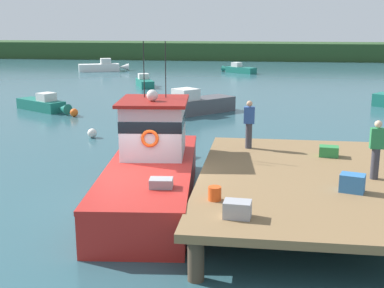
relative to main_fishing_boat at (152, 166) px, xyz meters
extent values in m
plane|color=#2D5660|center=(-0.14, -1.07, -1.01)|extent=(200.00, 200.00, 0.00)
cylinder|color=#4C3D2D|center=(2.06, -5.17, -0.51)|extent=(0.36, 0.36, 1.00)
cylinder|color=#4C3D2D|center=(2.06, 3.03, -0.51)|extent=(0.36, 0.36, 1.00)
cylinder|color=#4C3D2D|center=(7.26, 3.03, -0.51)|extent=(0.36, 0.36, 1.00)
cube|color=olive|center=(4.66, -1.07, 0.09)|extent=(6.00, 9.00, 0.20)
cube|color=red|center=(0.06, -0.56, -0.46)|extent=(3.28, 8.21, 1.10)
cone|color=red|center=(-0.43, 4.31, -0.46)|extent=(1.27, 1.90, 1.10)
cube|color=black|center=(0.06, -0.56, -0.01)|extent=(3.29, 8.05, 0.12)
cube|color=red|center=(0.06, -0.56, 0.15)|extent=(3.32, 8.21, 0.12)
cube|color=silver|center=(-0.06, 0.63, 0.99)|extent=(2.11, 2.38, 1.80)
cube|color=black|center=(-0.06, 0.63, 1.31)|extent=(2.13, 2.40, 0.36)
cube|color=maroon|center=(-0.06, 0.63, 1.94)|extent=(2.38, 2.70, 0.10)
sphere|color=white|center=(-0.03, 0.33, 2.17)|extent=(0.36, 0.36, 0.36)
cylinder|color=black|center=(-0.46, 1.09, 2.89)|extent=(0.03, 0.03, 1.80)
cylinder|color=black|center=(0.23, 1.16, 2.89)|extent=(0.03, 0.03, 1.80)
cube|color=#939399|center=(0.82, -2.70, 0.27)|extent=(0.64, 0.50, 0.36)
torus|color=orange|center=(-0.06, -3.39, 0.15)|extent=(0.61, 0.61, 0.12)
torus|color=#EA5119|center=(0.05, -0.50, 0.99)|extent=(0.55, 0.15, 0.54)
cube|color=#2D8442|center=(5.51, 1.19, 0.36)|extent=(0.65, 0.51, 0.33)
cube|color=#3370B2|center=(5.67, -2.30, 0.42)|extent=(0.70, 0.59, 0.46)
cube|color=#9E9EA3|center=(2.88, -4.45, 0.38)|extent=(0.63, 0.48, 0.38)
cylinder|color=#E04C19|center=(2.28, -3.41, 0.36)|extent=(0.32, 0.32, 0.34)
cylinder|color=#383842|center=(2.93, 1.94, 0.62)|extent=(0.22, 0.22, 0.86)
cube|color=#2D56A8|center=(2.93, 1.94, 1.33)|extent=(0.36, 0.22, 0.56)
sphere|color=tan|center=(2.93, 1.94, 1.72)|extent=(0.20, 0.20, 0.20)
cylinder|color=#383842|center=(6.45, -1.09, 0.62)|extent=(0.22, 0.22, 0.86)
cube|color=#287F47|center=(6.45, -1.09, 1.33)|extent=(0.36, 0.22, 0.56)
sphere|color=beige|center=(6.45, -1.09, 1.72)|extent=(0.20, 0.20, 0.20)
cube|color=#196B5B|center=(-6.56, 27.20, -0.70)|extent=(2.25, 3.48, 0.61)
cone|color=#196B5B|center=(-7.35, 29.12, -0.70)|extent=(0.88, 1.00, 0.61)
cube|color=silver|center=(-6.78, 27.74, -0.17)|extent=(1.10, 1.09, 0.45)
cube|color=#196B5B|center=(0.98, 40.16, -0.69)|extent=(3.41, 2.99, 0.63)
cone|color=#196B5B|center=(-0.73, 41.48, -0.69)|extent=(1.07, 1.03, 0.63)
cube|color=silver|center=(0.50, 40.53, -0.14)|extent=(1.22, 1.23, 0.47)
cube|color=white|center=(-14.72, 40.02, -0.61)|extent=(4.58, 2.96, 0.80)
cone|color=white|center=(-12.19, 41.07, -0.61)|extent=(1.32, 1.15, 0.80)
cube|color=silver|center=(-14.01, 40.32, 0.09)|extent=(1.44, 1.45, 0.60)
cube|color=#196B5B|center=(-10.32, 14.85, -0.68)|extent=(3.66, 2.82, 0.65)
cone|color=#196B5B|center=(-8.40, 13.69, -0.68)|extent=(1.10, 1.02, 0.65)
cube|color=silver|center=(-9.79, 14.52, -0.11)|extent=(1.24, 1.24, 0.49)
cube|color=#4C4C51|center=(-0.53, 15.10, -0.56)|extent=(4.50, 4.63, 0.89)
cone|color=#4C4C51|center=(-2.63, 12.88, -0.56)|extent=(1.49, 1.50, 0.89)
cube|color=silver|center=(-1.12, 14.48, 0.22)|extent=(1.75, 1.75, 0.67)
sphere|color=silver|center=(-4.64, 7.82, -0.78)|extent=(0.44, 0.44, 0.44)
sphere|color=#EA5B19|center=(-7.49, 13.03, -0.77)|extent=(0.47, 0.47, 0.47)
sphere|color=silver|center=(-3.33, 19.34, -0.80)|extent=(0.42, 0.42, 0.42)
sphere|color=red|center=(-3.71, 18.05, -0.78)|extent=(0.46, 0.46, 0.46)
cube|color=#284723|center=(-0.14, 60.93, 0.19)|extent=(120.00, 8.00, 2.40)
camera|label=1|loc=(3.34, -15.07, 4.41)|focal=47.82mm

